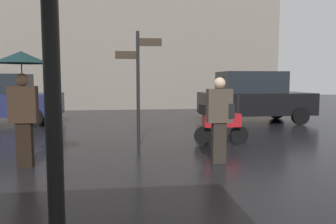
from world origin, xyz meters
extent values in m
cylinder|color=black|center=(-0.24, -1.02, 1.31)|extent=(0.07, 0.07, 2.62)
cube|color=black|center=(-1.76, 3.80, 0.41)|extent=(0.27, 0.17, 0.83)
cube|color=#332319|center=(-1.76, 3.80, 1.16)|extent=(0.49, 0.22, 0.67)
sphere|color=#936B4C|center=(-1.76, 3.80, 1.61)|extent=(0.23, 0.23, 0.23)
cylinder|color=black|center=(-1.76, 3.80, 1.76)|extent=(0.02, 0.02, 0.30)
cone|color=black|center=(-1.76, 3.80, 2.02)|extent=(0.97, 0.97, 0.22)
cube|color=#2A241E|center=(1.88, 3.62, 0.40)|extent=(0.26, 0.17, 0.80)
cube|color=#473D33|center=(1.88, 3.62, 1.12)|extent=(0.47, 0.21, 0.64)
sphere|color=beige|center=(1.88, 3.62, 1.55)|extent=(0.22, 0.22, 0.22)
cube|color=black|center=(2.09, 3.62, 1.02)|extent=(0.12, 0.24, 0.28)
cylinder|color=black|center=(2.92, 5.38, 0.23)|extent=(0.46, 0.09, 0.46)
cylinder|color=black|center=(2.00, 5.38, 0.23)|extent=(0.46, 0.09, 0.46)
cube|color=red|center=(2.46, 5.38, 0.61)|extent=(0.92, 0.32, 0.32)
cube|color=black|center=(2.05, 5.38, 0.89)|extent=(0.28, 0.28, 0.24)
cylinder|color=black|center=(2.87, 5.38, 0.96)|extent=(0.06, 0.06, 0.55)
cube|color=black|center=(4.98, 9.46, 0.72)|extent=(4.09, 1.87, 0.80)
cube|color=black|center=(4.78, 9.46, 1.51)|extent=(2.25, 1.72, 0.79)
cylinder|color=black|center=(6.31, 10.39, 0.31)|extent=(0.63, 0.18, 0.63)
cylinder|color=black|center=(6.31, 8.53, 0.31)|extent=(0.63, 0.18, 0.63)
cylinder|color=black|center=(3.65, 10.39, 0.31)|extent=(0.63, 0.18, 0.63)
cylinder|color=black|center=(3.65, 8.53, 0.31)|extent=(0.63, 0.18, 0.63)
cube|color=#1E234C|center=(-4.34, 10.11, 0.72)|extent=(4.07, 1.87, 0.78)
cylinder|color=black|center=(-3.02, 11.05, 0.33)|extent=(0.66, 0.18, 0.66)
cylinder|color=black|center=(-3.02, 9.18, 0.33)|extent=(0.66, 0.18, 0.66)
cylinder|color=black|center=(0.39, 5.28, 1.37)|extent=(0.08, 0.08, 2.73)
cube|color=#33281E|center=(0.67, 5.28, 2.48)|extent=(0.56, 0.04, 0.18)
cube|color=#33281E|center=(0.13, 5.28, 2.18)|extent=(0.52, 0.04, 0.18)
camera|label=1|loc=(0.08, -2.52, 1.62)|focal=35.39mm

